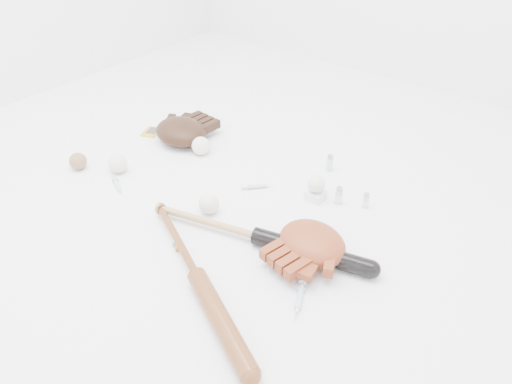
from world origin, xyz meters
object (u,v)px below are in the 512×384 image
Objects in this scene: glove_dark at (181,131)px; pedestal at (315,195)px; bat_dark at (257,236)px; bat_wood at (197,277)px.

pedestal is at bearing 4.64° from glove_dark.
bat_dark reaches higher than bat_wood.
bat_dark is at bearing -21.36° from glove_dark.
glove_dark is at bearing -179.91° from pedestal.
glove_dark reaches higher than pedestal.
bat_dark is 0.26m from bat_wood.
glove_dark is 0.71m from pedestal.
glove_dark is (-0.66, 0.59, 0.02)m from bat_wood.
bat_wood is at bearing -37.30° from glove_dark.
bat_dark is at bearing 110.35° from bat_wood.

